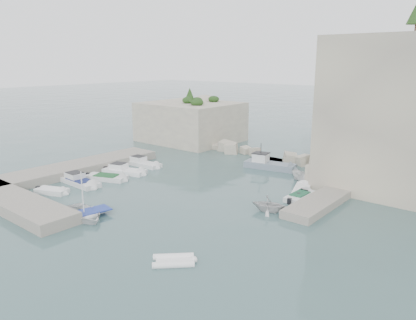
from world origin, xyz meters
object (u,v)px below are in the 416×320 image
Objects in this scene: tender_east_a at (269,212)px; tender_east_c at (302,192)px; tender_east_b at (300,199)px; motorboat_b at (125,173)px; rowboat at (84,218)px; tender_east_d at (305,183)px; motorboat_c at (107,180)px; work_boat at (270,169)px; motorboat_e at (52,193)px; motorboat_d at (80,184)px; inflatable_dinghy at (173,263)px; motorboat_a at (143,166)px.

tender_east_a is 7.54m from tender_east_c.
motorboat_b is at bearing 104.17° from tender_east_b.
tender_east_d is (10.68, 23.67, 0.00)m from rowboat.
motorboat_c is 0.75× the size of work_boat.
motorboat_e is 27.92m from tender_east_c.
tender_east_d is at bearing 43.09° from motorboat_d.
tender_east_b is 1.19× the size of tender_east_d.
tender_east_a reaches higher than inflatable_dinghy.
motorboat_b is 1.88× the size of tender_east_a.
tender_east_a reaches higher than motorboat_d.
motorboat_a is 1.60× the size of motorboat_e.
tender_east_c is 1.28× the size of tender_east_d.
motorboat_b is 23.10m from tender_east_b.
motorboat_d is 1.36× the size of tender_east_c.
tender_east_b is 6.25m from tender_east_d.
motorboat_c is at bearing 98.29° from tender_east_c.
tender_east_a reaches higher than motorboat_e.
work_boat is (-6.68, 2.95, 0.00)m from tender_east_d.
motorboat_d is 26.09m from tender_east_c.
rowboat is at bearing -109.62° from work_boat.
tender_east_d is at bearing 11.05° from motorboat_b.
motorboat_b reaches higher than inflatable_dinghy.
motorboat_b is 3.37m from motorboat_c.
motorboat_a is at bearing 93.63° from tender_east_b.
motorboat_a is 1.89× the size of tender_east_a.
tender_east_d is at bearing -7.77° from tender_east_a.
tender_east_a reaches higher than motorboat_c.
motorboat_d is at bearing -134.45° from work_boat.
motorboat_e is 0.72× the size of rowboat.
tender_east_a reaches higher than motorboat_b.
work_boat reaches higher than motorboat_a.
motorboat_e is 1.00× the size of tender_east_d.
motorboat_b is at bearing 90.19° from tender_east_c.
tender_east_b is 0.62× the size of work_boat.
motorboat_e is 9.25m from rowboat.
tender_east_a is (23.02, -4.00, 0.00)m from motorboat_a.
tender_east_a is at bearing 18.68° from motorboat_d.
tender_east_a reaches higher than tender_east_d.
tender_east_a is (21.26, 3.48, 0.00)m from motorboat_c.
tender_east_c is (22.69, 3.53, 0.00)m from motorboat_a.
motorboat_e is 0.78× the size of tender_east_c.
motorboat_d is 0.91× the size of work_boat.
motorboat_b is 15.51m from rowboat.
tender_east_b is (22.42, 5.54, 0.00)m from motorboat_b.
tender_east_c is (21.86, 14.24, 0.00)m from motorboat_d.
inflatable_dinghy is at bearing 161.85° from tender_east_c.
rowboat is (9.71, -5.80, 0.00)m from motorboat_d.
work_boat is (13.39, 14.28, 0.00)m from motorboat_b.
work_boat is at bearing 1.58° from rowboat.
tender_east_d reaches higher than motorboat_e.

